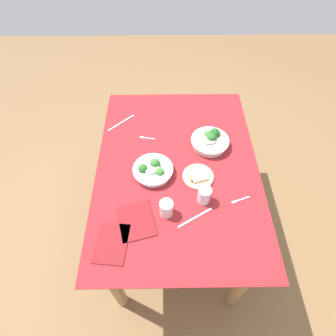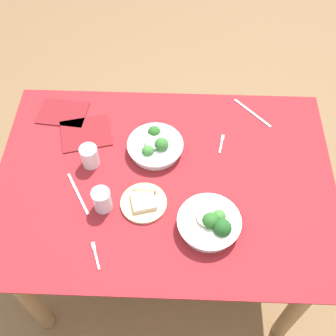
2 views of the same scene
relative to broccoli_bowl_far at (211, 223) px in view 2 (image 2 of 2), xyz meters
The scene contains 13 objects.
ground_plane 0.83m from the broccoli_bowl_far, 49.89° to the right, with size 6.00×6.00×0.00m, color brown.
dining_table 0.31m from the broccoli_bowl_far, 49.89° to the right, with size 1.34×0.95×0.75m.
broccoli_bowl_far is the anchor object (origin of this frame).
broccoli_bowl_near 0.41m from the broccoli_bowl_far, 58.11° to the right, with size 0.23×0.23×0.09m.
bread_side_plate 0.27m from the broccoli_bowl_far, 20.48° to the right, with size 0.18×0.18×0.03m.
water_glass_center 0.55m from the broccoli_bowl_far, 29.99° to the right, with size 0.07×0.07×0.09m, color silver.
water_glass_side 0.41m from the broccoli_bowl_far, 10.57° to the right, with size 0.07×0.07×0.10m, color silver.
fork_by_far_bowl 0.40m from the broccoli_bowl_far, 98.16° to the right, with size 0.03×0.10×0.00m.
fork_by_near_bowl 0.42m from the broccoli_bowl_far, 16.52° to the left, with size 0.05×0.11×0.00m.
table_knife_left 0.52m from the broccoli_bowl_far, 14.04° to the right, with size 0.21×0.01×0.00m, color #B7B7BC.
table_knife_right 0.61m from the broccoli_bowl_far, 109.23° to the right, with size 0.22×0.01×0.00m, color #B7B7BC.
napkin_folded_upper 0.67m from the broccoli_bowl_far, 39.40° to the right, with size 0.21×0.18×0.01m, color maroon.
napkin_folded_lower 0.84m from the broccoli_bowl_far, 40.23° to the right, with size 0.21×0.15×0.01m, color maroon.
Camera 2 is at (-0.05, 0.92, 2.15)m, focal length 45.52 mm.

